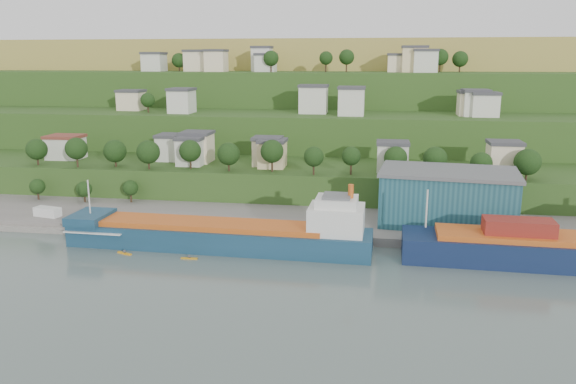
% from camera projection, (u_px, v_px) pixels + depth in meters
% --- Properties ---
extents(ground, '(500.00, 500.00, 0.00)m').
position_uv_depth(ground, '(222.00, 264.00, 111.84)').
color(ground, '#4A5A56').
rests_on(ground, ground).
extents(quay, '(220.00, 26.00, 4.00)m').
position_uv_depth(quay, '(333.00, 228.00, 135.81)').
color(quay, slate).
rests_on(quay, ground).
extents(pebble_beach, '(40.00, 18.00, 2.40)m').
position_uv_depth(pebble_beach, '(33.00, 221.00, 141.12)').
color(pebble_beach, slate).
rests_on(pebble_beach, ground).
extents(hillside, '(360.00, 210.37, 96.00)m').
position_uv_depth(hillside, '(313.00, 142.00, 274.07)').
color(hillside, '#284719').
rests_on(hillside, ground).
extents(cargo_ship_near, '(65.96, 11.97, 16.90)m').
position_uv_depth(cargo_ship_near, '(228.00, 236.00, 120.38)').
color(cargo_ship_near, '#133549').
rests_on(cargo_ship_near, ground).
extents(warehouse, '(32.98, 22.44, 12.80)m').
position_uv_depth(warehouse, '(447.00, 197.00, 131.04)').
color(warehouse, '#1C4855').
rests_on(warehouse, quay).
extents(caravan, '(6.99, 4.07, 3.06)m').
position_uv_depth(caravan, '(48.00, 213.00, 138.18)').
color(caravan, white).
rests_on(caravan, pebble_beach).
extents(dinghy, '(4.78, 2.81, 0.90)m').
position_uv_depth(dinghy, '(77.00, 219.00, 136.89)').
color(dinghy, silver).
rests_on(dinghy, pebble_beach).
extents(kayak_orange, '(3.55, 1.87, 0.89)m').
position_uv_depth(kayak_orange, '(124.00, 253.00, 117.48)').
color(kayak_orange, orange).
rests_on(kayak_orange, ground).
extents(kayak_yellow, '(3.45, 0.72, 0.86)m').
position_uv_depth(kayak_yellow, '(189.00, 258.00, 114.53)').
color(kayak_yellow, orange).
rests_on(kayak_yellow, ground).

